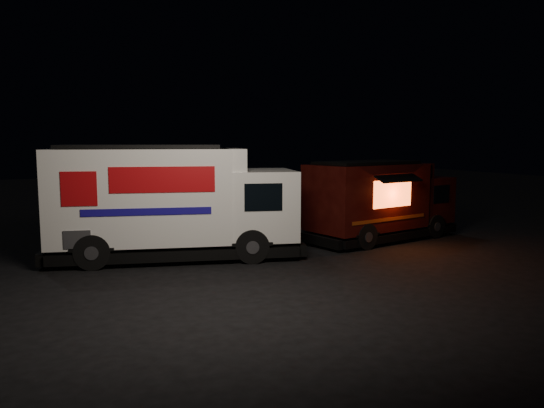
{
  "coord_description": "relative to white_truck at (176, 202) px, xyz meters",
  "views": [
    {
      "loc": [
        -6.38,
        -13.47,
        3.48
      ],
      "look_at": [
        0.59,
        2.0,
        1.46
      ],
      "focal_mm": 35.0,
      "sensor_mm": 36.0,
      "label": 1
    }
  ],
  "objects": [
    {
      "name": "ground",
      "position": [
        2.57,
        -1.93,
        -1.69
      ],
      "size": [
        80.0,
        80.0,
        0.0
      ],
      "primitive_type": "plane",
      "color": "black",
      "rests_on": "ground"
    },
    {
      "name": "white_truck",
      "position": [
        0.0,
        0.0,
        0.0
      ],
      "size": [
        7.83,
        4.26,
        3.37
      ],
      "primitive_type": null,
      "rotation": [
        0.0,
        0.0,
        -0.24
      ],
      "color": "silver",
      "rests_on": "ground"
    },
    {
      "name": "red_truck",
      "position": [
        7.4,
        -0.01,
        -0.29
      ],
      "size": [
        6.33,
        3.39,
        2.79
      ],
      "primitive_type": null,
      "rotation": [
        0.0,
        0.0,
        0.21
      ],
      "color": "#3D0E0B",
      "rests_on": "ground"
    }
  ]
}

